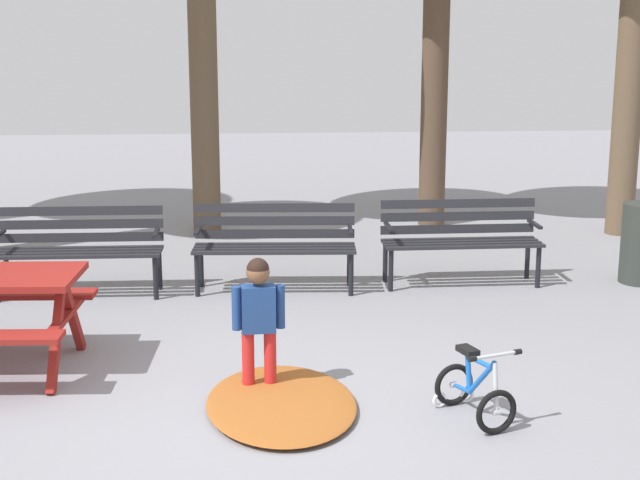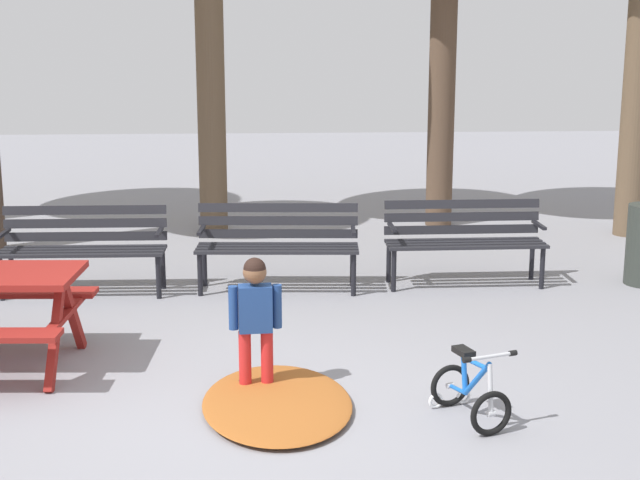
# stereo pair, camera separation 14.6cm
# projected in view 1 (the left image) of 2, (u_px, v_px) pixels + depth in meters

# --- Properties ---
(ground) EXTENTS (36.00, 36.00, 0.00)m
(ground) POSITION_uv_depth(u_px,v_px,m) (231.00, 418.00, 6.26)
(ground) COLOR gray
(park_bench_far_left) EXTENTS (1.61, 0.48, 0.85)m
(park_bench_far_left) POSITION_uv_depth(u_px,v_px,m) (80.00, 243.00, 9.12)
(park_bench_far_left) COLOR #232328
(park_bench_far_left) RESTS_ON ground
(park_bench_left) EXTENTS (1.63, 0.56, 0.85)m
(park_bench_left) POSITION_uv_depth(u_px,v_px,m) (275.00, 239.00, 9.29)
(park_bench_left) COLOR #232328
(park_bench_left) RESTS_ON ground
(park_bench_right) EXTENTS (1.60, 0.47, 0.85)m
(park_bench_right) POSITION_uv_depth(u_px,v_px,m) (460.00, 234.00, 9.52)
(park_bench_right) COLOR #232328
(park_bench_right) RESTS_ON ground
(child_standing) EXTENTS (0.38, 0.18, 0.99)m
(child_standing) POSITION_uv_depth(u_px,v_px,m) (259.00, 315.00, 6.60)
(child_standing) COLOR red
(child_standing) RESTS_ON ground
(kids_bicycle) EXTENTS (0.50, 0.63, 0.54)m
(kids_bicycle) POSITION_uv_depth(u_px,v_px,m) (474.00, 390.00, 6.20)
(kids_bicycle) COLOR black
(kids_bicycle) RESTS_ON ground
(leaf_pile) EXTENTS (1.10, 1.52, 0.07)m
(leaf_pile) POSITION_uv_depth(u_px,v_px,m) (281.00, 403.00, 6.42)
(leaf_pile) COLOR #9E5623
(leaf_pile) RESTS_ON ground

